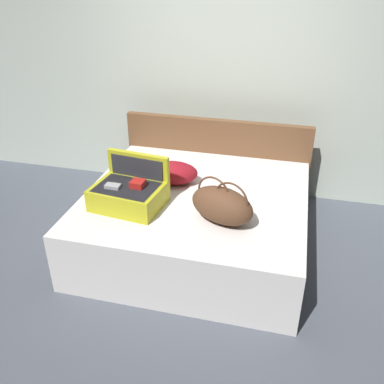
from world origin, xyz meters
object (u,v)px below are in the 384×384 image
(hard_case_large, at_px, (129,192))
(duffel_bag, at_px, (222,205))
(pillow_near_headboard, at_px, (172,173))
(bed, at_px, (196,220))

(hard_case_large, distance_m, duffel_bag, 0.80)
(pillow_near_headboard, bearing_deg, duffel_bag, -42.71)
(bed, distance_m, pillow_near_headboard, 0.49)
(bed, xyz_separation_m, pillow_near_headboard, (-0.26, 0.16, 0.38))
(hard_case_large, xyz_separation_m, duffel_bag, (0.79, -0.06, 0.03))
(bed, xyz_separation_m, duffel_bag, (0.30, -0.36, 0.42))
(bed, bearing_deg, hard_case_large, -148.61)
(duffel_bag, relative_size, pillow_near_headboard, 1.27)
(hard_case_large, bearing_deg, pillow_near_headboard, 70.10)
(hard_case_large, bearing_deg, duffel_bag, 2.78)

